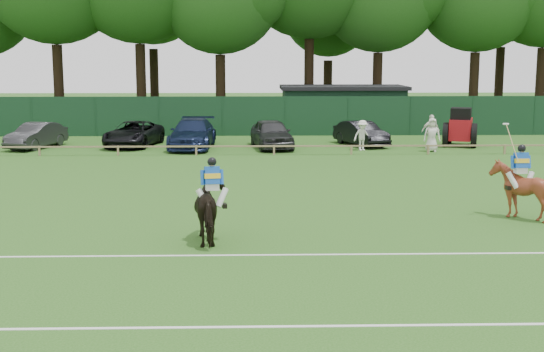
{
  "coord_description": "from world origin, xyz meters",
  "views": [
    {
      "loc": [
        -0.09,
        -19.1,
        5.1
      ],
      "look_at": [
        0.5,
        3.0,
        1.4
      ],
      "focal_mm": 48.0,
      "sensor_mm": 36.0,
      "label": 1
    }
  ],
  "objects_px": {
    "horse_chestnut": "(519,190)",
    "spectator_mid": "(431,131)",
    "horse_dark": "(213,209)",
    "hatch_grey": "(272,134)",
    "suv_black": "(134,134)",
    "tractor": "(461,128)",
    "sedan_grey": "(36,135)",
    "spectator_right": "(432,135)",
    "estate_black": "(361,133)",
    "spectator_left": "(362,135)",
    "utility_shed": "(343,108)",
    "sedan_navy": "(192,134)"
  },
  "relations": [
    {
      "from": "horse_chestnut",
      "to": "spectator_mid",
      "type": "distance_m",
      "value": 17.49
    },
    {
      "from": "horse_dark",
      "to": "hatch_grey",
      "type": "distance_m",
      "value": 20.47
    },
    {
      "from": "suv_black",
      "to": "tractor",
      "type": "distance_m",
      "value": 18.43
    },
    {
      "from": "sedan_grey",
      "to": "spectator_mid",
      "type": "height_order",
      "value": "spectator_mid"
    },
    {
      "from": "horse_chestnut",
      "to": "spectator_right",
      "type": "relative_size",
      "value": 1.01
    },
    {
      "from": "hatch_grey",
      "to": "estate_black",
      "type": "xyz_separation_m",
      "value": [
        5.12,
        1.0,
        -0.11
      ]
    },
    {
      "from": "sedan_grey",
      "to": "spectator_left",
      "type": "relative_size",
      "value": 2.6
    },
    {
      "from": "horse_chestnut",
      "to": "hatch_grey",
      "type": "xyz_separation_m",
      "value": [
        -7.33,
        17.72,
        -0.11
      ]
    },
    {
      "from": "utility_shed",
      "to": "estate_black",
      "type": "bearing_deg",
      "value": -89.53
    },
    {
      "from": "sedan_navy",
      "to": "tractor",
      "type": "xyz_separation_m",
      "value": [
        15.04,
        0.48,
        0.23
      ]
    },
    {
      "from": "utility_shed",
      "to": "tractor",
      "type": "bearing_deg",
      "value": -56.93
    },
    {
      "from": "estate_black",
      "to": "utility_shed",
      "type": "height_order",
      "value": "utility_shed"
    },
    {
      "from": "spectator_mid",
      "to": "tractor",
      "type": "height_order",
      "value": "tractor"
    },
    {
      "from": "estate_black",
      "to": "spectator_mid",
      "type": "distance_m",
      "value": 3.88
    },
    {
      "from": "horse_dark",
      "to": "spectator_left",
      "type": "xyz_separation_m",
      "value": [
        7.01,
        19.22,
        -0.1
      ]
    },
    {
      "from": "utility_shed",
      "to": "tractor",
      "type": "distance_m",
      "value": 10.32
    },
    {
      "from": "spectator_right",
      "to": "sedan_navy",
      "type": "bearing_deg",
      "value": 176.76
    },
    {
      "from": "horse_dark",
      "to": "suv_black",
      "type": "distance_m",
      "value": 22.08
    },
    {
      "from": "suv_black",
      "to": "hatch_grey",
      "type": "height_order",
      "value": "hatch_grey"
    },
    {
      "from": "sedan_grey",
      "to": "horse_chestnut",
      "type": "bearing_deg",
      "value": -24.49
    },
    {
      "from": "horse_dark",
      "to": "sedan_navy",
      "type": "height_order",
      "value": "horse_dark"
    },
    {
      "from": "horse_chestnut",
      "to": "estate_black",
      "type": "relative_size",
      "value": 0.44
    },
    {
      "from": "tractor",
      "to": "utility_shed",
      "type": "bearing_deg",
      "value": 142.28
    },
    {
      "from": "sedan_grey",
      "to": "spectator_mid",
      "type": "relative_size",
      "value": 2.28
    },
    {
      "from": "utility_shed",
      "to": "sedan_grey",
      "type": "bearing_deg",
      "value": -153.83
    },
    {
      "from": "horse_dark",
      "to": "hatch_grey",
      "type": "xyz_separation_m",
      "value": [
        2.15,
        20.36,
        -0.12
      ]
    },
    {
      "from": "horse_dark",
      "to": "utility_shed",
      "type": "bearing_deg",
      "value": -114.25
    },
    {
      "from": "spectator_left",
      "to": "spectator_mid",
      "type": "distance_m",
      "value": 4.01
    },
    {
      "from": "sedan_navy",
      "to": "estate_black",
      "type": "relative_size",
      "value": 1.32
    },
    {
      "from": "suv_black",
      "to": "utility_shed",
      "type": "height_order",
      "value": "utility_shed"
    },
    {
      "from": "spectator_left",
      "to": "estate_black",
      "type": "bearing_deg",
      "value": 61.03
    },
    {
      "from": "horse_dark",
      "to": "estate_black",
      "type": "relative_size",
      "value": 0.52
    },
    {
      "from": "sedan_grey",
      "to": "hatch_grey",
      "type": "relative_size",
      "value": 0.9
    },
    {
      "from": "sedan_grey",
      "to": "estate_black",
      "type": "bearing_deg",
      "value": 19.2
    },
    {
      "from": "sedan_navy",
      "to": "spectator_right",
      "type": "xyz_separation_m",
      "value": [
        12.84,
        -1.86,
        0.1
      ]
    },
    {
      "from": "horse_dark",
      "to": "utility_shed",
      "type": "height_order",
      "value": "utility_shed"
    },
    {
      "from": "sedan_navy",
      "to": "spectator_mid",
      "type": "bearing_deg",
      "value": 1.36
    },
    {
      "from": "suv_black",
      "to": "spectator_mid",
      "type": "bearing_deg",
      "value": 5.9
    },
    {
      "from": "sedan_navy",
      "to": "estate_black",
      "type": "height_order",
      "value": "sedan_navy"
    },
    {
      "from": "horse_dark",
      "to": "tractor",
      "type": "bearing_deg",
      "value": -132.05
    },
    {
      "from": "horse_chestnut",
      "to": "estate_black",
      "type": "bearing_deg",
      "value": -84.7
    },
    {
      "from": "suv_black",
      "to": "utility_shed",
      "type": "xyz_separation_m",
      "value": [
        12.81,
        8.21,
        0.84
      ]
    },
    {
      "from": "horse_chestnut",
      "to": "spectator_right",
      "type": "xyz_separation_m",
      "value": [
        1.15,
        15.95,
        -0.01
      ]
    },
    {
      "from": "horse_dark",
      "to": "spectator_mid",
      "type": "height_order",
      "value": "spectator_mid"
    },
    {
      "from": "horse_dark",
      "to": "suv_black",
      "type": "height_order",
      "value": "horse_dark"
    },
    {
      "from": "hatch_grey",
      "to": "horse_chestnut",
      "type": "bearing_deg",
      "value": -76.69
    },
    {
      "from": "horse_dark",
      "to": "sedan_navy",
      "type": "distance_m",
      "value": 20.57
    },
    {
      "from": "horse_chestnut",
      "to": "spectator_mid",
      "type": "xyz_separation_m",
      "value": [
        1.45,
        17.43,
        0.02
      ]
    },
    {
      "from": "horse_chestnut",
      "to": "hatch_grey",
      "type": "height_order",
      "value": "horse_chestnut"
    },
    {
      "from": "horse_chestnut",
      "to": "tractor",
      "type": "bearing_deg",
      "value": -101.8
    }
  ]
}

